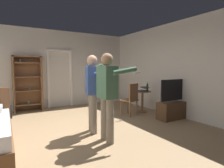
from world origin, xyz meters
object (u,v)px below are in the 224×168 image
at_px(bookshelf, 28,82).
at_px(suitcase_dark, 1,112).
at_px(side_table, 142,98).
at_px(person_blue_shirt, 108,91).
at_px(bottle_on_table, 147,87).
at_px(wooden_chair, 131,98).
at_px(tv_flatscreen, 174,107).
at_px(laptop, 143,89).
at_px(person_striped_shirt, 93,88).

bearing_deg(bookshelf, suitcase_dark, -136.76).
distance_m(side_table, person_blue_shirt, 2.74).
xyz_separation_m(bottle_on_table, wooden_chair, (-0.76, -0.14, -0.27)).
distance_m(bookshelf, tv_flatscreen, 4.75).
bearing_deg(person_blue_shirt, laptop, 35.36).
distance_m(bookshelf, person_striped_shirt, 3.17).
bearing_deg(suitcase_dark, person_striped_shirt, -64.66).
bearing_deg(side_table, tv_flatscreen, -76.92).
height_order(tv_flatscreen, wooden_chair, tv_flatscreen).
relative_size(laptop, suitcase_dark, 0.84).
relative_size(side_table, laptop, 1.67).
relative_size(tv_flatscreen, side_table, 1.62).
xyz_separation_m(laptop, person_striped_shirt, (-2.18, -0.89, 0.25)).
bearing_deg(wooden_chair, tv_flatscreen, -44.93).
xyz_separation_m(wooden_chair, person_striped_shirt, (-1.58, -0.72, 0.45)).
height_order(side_table, bottle_on_table, bottle_on_table).
bearing_deg(suitcase_dark, tv_flatscreen, -43.14).
relative_size(side_table, person_blue_shirt, 0.40).
bearing_deg(bookshelf, bottle_on_table, -32.40).
bearing_deg(tv_flatscreen, laptop, 104.34).
height_order(wooden_chair, person_blue_shirt, person_blue_shirt).
relative_size(bookshelf, person_striped_shirt, 1.07).
distance_m(tv_flatscreen, wooden_chair, 1.25).
xyz_separation_m(tv_flatscreen, person_blue_shirt, (-2.43, -0.49, 0.67)).
relative_size(wooden_chair, person_striped_shirt, 0.57).
bearing_deg(wooden_chair, person_blue_shirt, -138.92).
bearing_deg(tv_flatscreen, person_striped_shirt, 176.47).
bearing_deg(tv_flatscreen, suitcase_dark, 150.73).
bearing_deg(person_striped_shirt, wooden_chair, 24.49).
bearing_deg(suitcase_dark, bottle_on_table, -32.36).
height_order(bookshelf, tv_flatscreen, bookshelf).
distance_m(laptop, person_blue_shirt, 2.67).
bearing_deg(laptop, side_table, 69.69).
distance_m(bookshelf, laptop, 3.86).
height_order(tv_flatscreen, laptop, tv_flatscreen).
xyz_separation_m(bookshelf, bottle_on_table, (3.38, -2.14, -0.18)).
relative_size(side_table, suitcase_dark, 1.40).
height_order(bottle_on_table, person_striped_shirt, person_striped_shirt).
xyz_separation_m(bookshelf, person_striped_shirt, (1.04, -3.00, 0.00)).
xyz_separation_m(bookshelf, side_table, (3.24, -2.06, -0.53)).
distance_m(laptop, suitcase_dark, 4.28).
bearing_deg(person_striped_shirt, side_table, 23.06).
distance_m(laptop, person_striped_shirt, 2.37).
bearing_deg(bookshelf, person_blue_shirt, -73.79).
height_order(person_blue_shirt, person_striped_shirt, same).
bearing_deg(suitcase_dark, wooden_chair, -38.04).
relative_size(tv_flatscreen, laptop, 2.70).
xyz_separation_m(bookshelf, person_blue_shirt, (1.06, -3.64, 0.01)).
height_order(side_table, person_blue_shirt, person_blue_shirt).
distance_m(wooden_chair, person_blue_shirt, 2.12).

